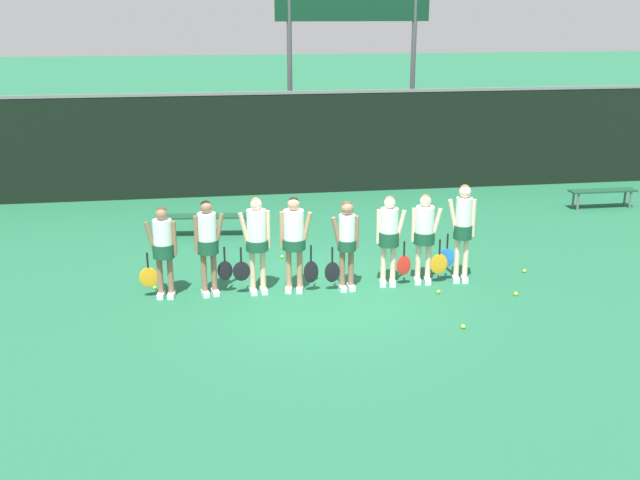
% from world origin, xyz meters
% --- Properties ---
extents(ground_plane, '(140.00, 140.00, 0.00)m').
position_xyz_m(ground_plane, '(0.00, 0.00, 0.00)').
color(ground_plane, '#216642').
extents(fence_windscreen, '(60.00, 0.08, 2.73)m').
position_xyz_m(fence_windscreen, '(0.00, 7.25, 1.38)').
color(fence_windscreen, black).
rests_on(fence_windscreen, ground_plane).
extents(scoreboard, '(4.31, 0.15, 5.69)m').
position_xyz_m(scoreboard, '(2.31, 8.80, 4.52)').
color(scoreboard, '#515156').
rests_on(scoreboard, ground_plane).
extents(bench_courtside, '(2.12, 0.59, 0.47)m').
position_xyz_m(bench_courtside, '(-1.90, 3.63, 0.41)').
color(bench_courtside, '#19472D').
rests_on(bench_courtside, ground_plane).
extents(bench_far, '(1.70, 0.37, 0.47)m').
position_xyz_m(bench_far, '(7.85, 4.52, 0.40)').
color(bench_far, '#19472D').
rests_on(bench_far, ground_plane).
extents(player_0, '(0.67, 0.37, 1.61)m').
position_xyz_m(player_0, '(-2.67, 0.08, 0.94)').
color(player_0, '#8C664C').
rests_on(player_0, ground_plane).
extents(player_1, '(0.63, 0.36, 1.69)m').
position_xyz_m(player_1, '(-1.91, 0.07, 1.00)').
color(player_1, '#8C664C').
rests_on(player_1, ground_plane).
extents(player_2, '(0.67, 0.39, 1.72)m').
position_xyz_m(player_2, '(-1.08, 0.03, 1.02)').
color(player_2, beige).
rests_on(player_2, ground_plane).
extents(player_3, '(0.66, 0.41, 1.71)m').
position_xyz_m(player_3, '(-0.43, 0.01, 1.02)').
color(player_3, tan).
rests_on(player_3, ground_plane).
extents(player_4, '(0.61, 0.33, 1.62)m').
position_xyz_m(player_4, '(0.48, -0.05, 0.95)').
color(player_4, '#8C664C').
rests_on(player_4, ground_plane).
extents(player_5, '(0.62, 0.36, 1.65)m').
position_xyz_m(player_5, '(1.28, 0.06, 0.97)').
color(player_5, beige).
rests_on(player_5, ground_plane).
extents(player_6, '(0.67, 0.38, 1.65)m').
position_xyz_m(player_6, '(1.93, 0.07, 0.97)').
color(player_6, beige).
rests_on(player_6, ground_plane).
extents(player_7, '(0.63, 0.34, 1.81)m').
position_xyz_m(player_7, '(2.62, 0.04, 1.07)').
color(player_7, beige).
rests_on(player_7, ground_plane).
extents(tennis_ball_0, '(0.07, 0.07, 0.07)m').
position_xyz_m(tennis_ball_0, '(-2.88, 0.48, 0.03)').
color(tennis_ball_0, '#CCE033').
rests_on(tennis_ball_0, ground_plane).
extents(tennis_ball_1, '(0.07, 0.07, 0.07)m').
position_xyz_m(tennis_ball_1, '(2.05, -0.50, 0.03)').
color(tennis_ball_1, '#CCE033').
rests_on(tennis_ball_1, ground_plane).
extents(tennis_ball_2, '(0.07, 0.07, 0.07)m').
position_xyz_m(tennis_ball_2, '(3.99, 0.30, 0.03)').
color(tennis_ball_2, '#CCE033').
rests_on(tennis_ball_2, ground_plane).
extents(tennis_ball_3, '(0.07, 0.07, 0.07)m').
position_xyz_m(tennis_ball_3, '(3.35, -0.81, 0.04)').
color(tennis_ball_3, '#CCE033').
rests_on(tennis_ball_3, ground_plane).
extents(tennis_ball_4, '(0.06, 0.06, 0.06)m').
position_xyz_m(tennis_ball_4, '(-0.46, 1.86, 0.03)').
color(tennis_ball_4, '#CCE033').
rests_on(tennis_ball_4, ground_plane).
extents(tennis_ball_5, '(0.06, 0.06, 0.06)m').
position_xyz_m(tennis_ball_5, '(2.48, 1.18, 0.03)').
color(tennis_ball_5, '#CCE033').
rests_on(tennis_ball_5, ground_plane).
extents(tennis_ball_6, '(0.07, 0.07, 0.07)m').
position_xyz_m(tennis_ball_6, '(1.97, -2.01, 0.03)').
color(tennis_ball_6, '#CCE033').
rests_on(tennis_ball_6, ground_plane).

